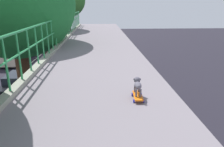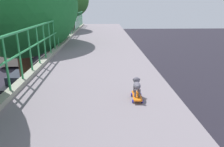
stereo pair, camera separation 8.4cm
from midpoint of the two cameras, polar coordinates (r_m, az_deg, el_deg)
The scene contains 7 objects.
overpass_deck at distance 3.40m, azimuth -6.12°, elevation -15.35°, with size 3.32×33.72×0.40m.
car_black_seventh at distance 18.62m, azimuth -24.42°, elevation -2.42°, with size 1.92×4.52×1.59m.
city_bus at distance 30.69m, azimuth -23.53°, elevation 7.29°, with size 2.67×11.60×3.05m.
roadside_tree_mid at distance 10.14m, azimuth -25.48°, elevation 16.54°, with size 5.15×5.15×9.20m.
roadside_tree_farthest at distance 28.93m, azimuth -12.10°, elevation 19.06°, with size 4.45×4.45×9.61m.
toy_skateboard at distance 3.93m, azimuth 6.47°, elevation -6.15°, with size 0.22×0.45×0.08m.
small_dog at distance 3.91m, azimuth 6.43°, elevation -2.94°, with size 0.15×0.39×0.30m.
Camera 1 is at (1.50, -2.83, 6.83)m, focal length 33.32 mm.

